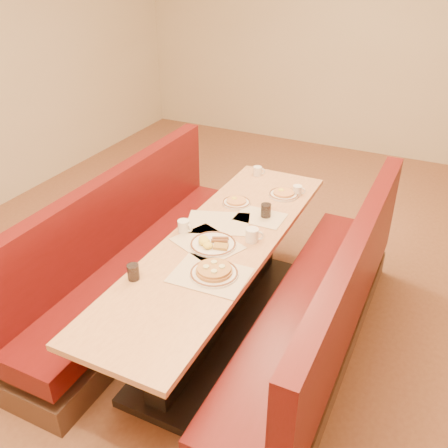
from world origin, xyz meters
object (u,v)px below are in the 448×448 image
at_px(diner_table, 220,287).
at_px(coffee_mug_c, 298,190).
at_px(eggs_plate, 213,244).
at_px(coffee_mug_a, 253,235).
at_px(coffee_mug_d, 258,171).
at_px(soda_tumbler_near, 133,272).
at_px(coffee_mug_b, 184,226).
at_px(soda_tumbler_mid, 266,211).
at_px(pancake_plate, 214,272).
at_px(booth_right, 320,318).
at_px(booth_left, 134,263).

height_order(diner_table, coffee_mug_c, coffee_mug_c).
xyz_separation_m(eggs_plate, coffee_mug_a, (0.21, 0.17, 0.03)).
height_order(diner_table, coffee_mug_d, coffee_mug_d).
bearing_deg(coffee_mug_c, soda_tumbler_near, -116.31).
xyz_separation_m(eggs_plate, coffee_mug_c, (0.26, 0.96, 0.02)).
bearing_deg(diner_table, coffee_mug_d, 99.30).
relative_size(coffee_mug_d, soda_tumbler_near, 1.02).
relative_size(coffee_mug_a, soda_tumbler_near, 1.24).
bearing_deg(coffee_mug_b, eggs_plate, -9.33).
bearing_deg(soda_tumbler_mid, pancake_plate, -90.84).
distance_m(eggs_plate, coffee_mug_a, 0.27).
distance_m(pancake_plate, coffee_mug_b, 0.55).
bearing_deg(coffee_mug_d, pancake_plate, -94.64).
bearing_deg(booth_right, diner_table, 180.00).
xyz_separation_m(booth_left, coffee_mug_c, (0.98, 0.89, 0.43)).
relative_size(coffee_mug_c, soda_tumbler_near, 1.03).
relative_size(booth_left, soda_tumbler_mid, 24.38).
bearing_deg(booth_left, soda_tumbler_near, -52.39).
distance_m(diner_table, soda_tumbler_near, 0.78).
relative_size(booth_right, coffee_mug_c, 24.41).
bearing_deg(pancake_plate, coffee_mug_b, 138.89).
bearing_deg(eggs_plate, diner_table, 76.88).
distance_m(pancake_plate, coffee_mug_c, 1.25).
height_order(booth_right, soda_tumbler_mid, booth_right).
bearing_deg(booth_right, booth_left, 180.00).
distance_m(booth_left, coffee_mug_c, 1.39).
bearing_deg(coffee_mug_b, pancake_plate, -33.51).
relative_size(eggs_plate, soda_tumbler_near, 3.10).
bearing_deg(coffee_mug_b, soda_tumbler_mid, 53.63).
bearing_deg(coffee_mug_b, coffee_mug_d, 92.55).
distance_m(eggs_plate, coffee_mug_d, 1.18).
xyz_separation_m(coffee_mug_a, soda_tumbler_mid, (-0.04, 0.35, 0.00)).
height_order(booth_left, coffee_mug_b, booth_left).
xyz_separation_m(coffee_mug_b, soda_tumbler_near, (0.00, -0.61, 0.00)).
bearing_deg(coffee_mug_d, coffee_mug_b, -112.08).
relative_size(pancake_plate, coffee_mug_a, 2.39).
distance_m(coffee_mug_b, coffee_mug_d, 1.10).
xyz_separation_m(booth_left, coffee_mug_b, (0.46, 0.01, 0.43)).
xyz_separation_m(booth_right, coffee_mug_c, (-0.49, 0.89, 0.43)).
height_order(pancake_plate, coffee_mug_d, coffee_mug_d).
distance_m(eggs_plate, coffee_mug_c, 1.00).
xyz_separation_m(diner_table, pancake_plate, (0.14, -0.35, 0.40)).
height_order(coffee_mug_d, soda_tumbler_near, soda_tumbler_near).
distance_m(diner_table, soda_tumbler_mid, 0.64).
distance_m(diner_table, coffee_mug_a, 0.48).
xyz_separation_m(coffee_mug_a, coffee_mug_c, (0.05, 0.79, -0.01)).
relative_size(pancake_plate, eggs_plate, 0.96).
relative_size(coffee_mug_c, coffee_mug_d, 1.01).
xyz_separation_m(pancake_plate, coffee_mug_c, (0.10, 1.25, 0.02)).
relative_size(diner_table, booth_right, 1.00).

